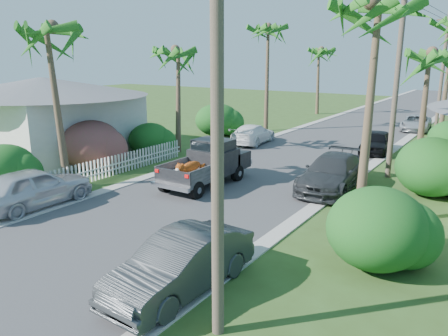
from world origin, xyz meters
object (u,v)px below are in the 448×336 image
Objects in this scene: parked_car_lf at (253,134)px; parked_car_ln at (33,188)px; utility_pole_a at (217,121)px; utility_pole_c at (442,73)px; palm_l_d at (320,50)px; palm_l_a at (50,28)px; palm_l_c at (268,28)px; house_left at (45,120)px; palm_l_b at (177,50)px; palm_r_a at (378,3)px; palm_r_b at (430,53)px; parked_car_rf at (376,142)px; parked_car_rd at (416,123)px; parked_car_rn at (181,264)px; utility_pole_b at (397,83)px; pickup_truck at (210,162)px; parked_car_rm at (332,173)px.

parked_car_ln is at bearing 81.28° from parked_car_lf.
utility_pole_a is 30.00m from utility_pole_c.
parked_car_ln is 0.61× the size of palm_l_d.
palm_l_c is at bearing 89.40° from palm_l_a.
parked_car_lf is 0.50× the size of house_left.
palm_r_a is (13.10, -6.00, 1.28)m from palm_l_b.
parked_car_rf is at bearing 131.99° from palm_r_b.
parked_car_rn is at bearing -94.20° from parked_car_rd.
palm_r_b reaches higher than parked_car_rd.
palm_l_a is 0.94× the size of palm_r_a.
parked_car_ln reaches higher than parked_car_lf.
palm_r_b is (12.80, 12.00, -0.98)m from palm_l_a.
palm_l_a reaches higher than parked_car_rf.
utility_pole_b is at bearing -90.00° from utility_pole_c.
house_left is at bearing -132.20° from parked_car_rd.
utility_pole_a and utility_pole_b have the same top height.
parked_car_rf reaches higher than parked_car_lf.
palm_l_b is 10.19m from palm_l_c.
utility_pole_a is at bearing 166.28° from parked_car_ln.
palm_r_b is (12.60, -7.00, -1.96)m from palm_l_c.
palm_l_b is at bearing 55.28° from parked_car_lf.
palm_r_b is at bearing 82.84° from parked_car_rn.
palm_l_b is at bearing -90.78° from palm_l_d.
palm_l_a is at bearing -115.71° from parked_car_rd.
utility_pole_b is (0.00, 15.00, 0.00)m from utility_pole_a.
parked_car_ln is 22.47m from palm_l_c.
palm_l_c is at bearing -152.65° from utility_pole_c.
utility_pole_b reaches higher than pickup_truck.
palm_l_a reaches higher than palm_r_b.
parked_car_rm is 0.58× the size of utility_pole_b.
parked_car_rm is 1.16× the size of parked_car_lf.
parked_car_lf is 0.52× the size of palm_r_a.
palm_l_a is 0.91× the size of utility_pole_c.
parked_car_ln is 16.67m from utility_pole_b.
utility_pole_a is (11.60, -24.00, -3.31)m from palm_l_c.
parked_car_rm is 1.11× the size of parked_car_ln.
parked_car_rn is 29.63m from parked_car_rd.
palm_l_a is at bearing 160.35° from parked_car_rn.
utility_pole_a is at bearing -25.11° from parked_car_rn.
palm_l_a is 12.86m from palm_r_a.
parked_car_ln is 0.51× the size of palm_l_c.
pickup_truck is 0.59× the size of palm_r_a.
parked_car_rd is 0.49× the size of utility_pole_b.
house_left is at bearing -174.77° from parked_car_rm.
palm_l_c is (-9.98, 12.53, 7.16)m from parked_car_rm.
utility_pole_b is at bearing 153.35° from parked_car_lf.
parked_car_rm is 7.87m from palm_r_a.
utility_pole_c reaches higher than parked_car_rd.
palm_r_b is (11.60, 14.29, 5.15)m from parked_car_ln.
palm_r_a reaches higher than palm_l_a.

